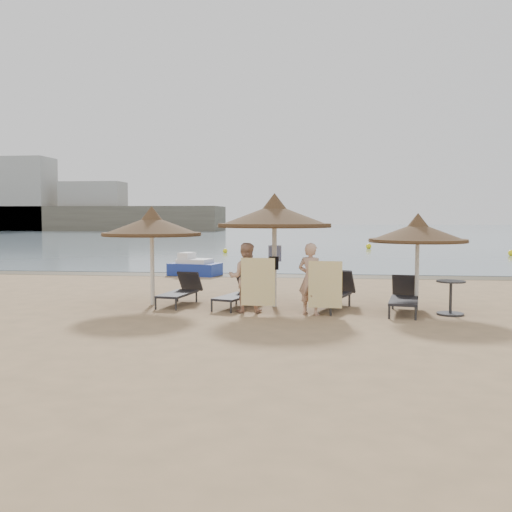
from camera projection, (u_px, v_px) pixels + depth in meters
The scene contains 22 objects.
ground at pixel (267, 317), 13.55m from camera, with size 160.00×160.00×0.00m, color tan.
sea at pixel (313, 231), 92.83m from camera, with size 200.00×140.00×0.03m, color slate.
wet_sand_strip at pixel (289, 276), 22.86m from camera, with size 200.00×1.60×0.01m, color #4E432D.
far_shore at pixel (160, 213), 93.33m from camera, with size 150.00×54.80×12.00m.
palapa_left at pixel (152, 226), 15.28m from camera, with size 2.69×2.69×2.66m.
palapa_center at pixel (274, 216), 14.96m from camera, with size 3.03×3.03×3.00m.
palapa_right at pixel (418, 233), 14.44m from camera, with size 2.50×2.50×2.47m.
lounger_far_left at pixel (181, 290), 15.50m from camera, with size 0.91×1.96×0.84m.
lounger_near_left at pixel (239, 293), 15.03m from camera, with size 1.14×1.90×0.81m.
lounger_near_right at pixel (333, 292), 14.80m from camera, with size 1.35×2.24×0.95m.
lounger_far_right at pixel (404, 296), 14.18m from camera, with size 0.99×2.07×0.89m.
side_table at pixel (451, 299), 13.81m from camera, with size 0.69×0.69×0.83m.
person_left at pixel (245, 272), 14.15m from camera, with size 0.92×0.60×2.01m, color tan.
person_right at pixel (311, 273), 13.78m from camera, with size 0.94×0.61×2.03m, color tan.
towel_left at pixel (258, 282), 13.78m from camera, with size 0.83×0.05×1.16m.
towel_right at pixel (325, 285), 13.51m from camera, with size 0.80×0.08×1.12m.
bag_patterned at pixel (275, 253), 15.21m from camera, with size 0.34×0.13×0.43m.
bag_dark at pixel (274, 263), 14.89m from camera, with size 0.25×0.13×0.34m.
pedal_boat at pixel (194, 267), 23.07m from camera, with size 2.19×1.59×0.92m.
buoy_left at pixel (225, 251), 36.69m from camera, with size 0.31×0.31×0.31m, color #FEEB10.
buoy_mid at pixel (369, 246), 41.50m from camera, with size 0.40×0.40×0.40m, color #FEEB10.
buoy_right at pixel (511, 253), 34.15m from camera, with size 0.38×0.38×0.38m, color #FEEB10.
Camera 1 is at (1.27, -13.36, 2.39)m, focal length 40.00 mm.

